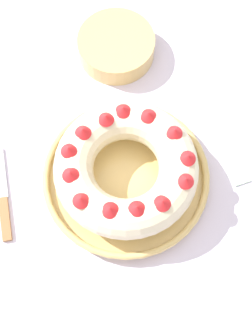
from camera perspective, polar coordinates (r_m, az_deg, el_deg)
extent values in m
plane|color=gray|center=(1.60, 1.06, -11.23)|extent=(8.00, 8.00, 0.00)
cube|color=silver|center=(0.87, 1.94, -3.04)|extent=(1.58, 1.05, 0.03)
cylinder|color=tan|center=(0.85, 0.00, -1.34)|extent=(0.29, 0.29, 0.01)
torus|color=tan|center=(0.83, 0.00, -0.97)|extent=(0.30, 0.30, 0.01)
torus|color=beige|center=(0.80, 0.00, 0.00)|extent=(0.25, 0.25, 0.07)
cone|color=red|center=(0.80, -0.34, 7.15)|extent=(0.04, 0.04, 0.01)
cone|color=red|center=(0.79, -2.47, 6.14)|extent=(0.04, 0.04, 0.01)
cone|color=red|center=(0.78, -5.28, 4.50)|extent=(0.03, 0.03, 0.01)
cone|color=red|center=(0.77, -7.00, 2.23)|extent=(0.04, 0.04, 0.01)
cone|color=red|center=(0.76, -6.81, -0.71)|extent=(0.03, 0.03, 0.01)
cone|color=red|center=(0.74, -5.52, -3.84)|extent=(0.03, 0.03, 0.01)
cone|color=red|center=(0.73, -1.95, -5.06)|extent=(0.03, 0.03, 0.01)
cone|color=red|center=(0.73, 1.35, -4.90)|extent=(0.04, 0.04, 0.01)
cone|color=red|center=(0.74, 4.48, -4.19)|extent=(0.03, 0.03, 0.01)
cone|color=red|center=(0.75, 7.30, -1.47)|extent=(0.04, 0.04, 0.01)
cone|color=red|center=(0.77, 7.54, 1.33)|extent=(0.04, 0.04, 0.01)
cone|color=red|center=(0.78, 5.94, 4.44)|extent=(0.04, 0.04, 0.01)
cone|color=red|center=(0.79, 2.77, 6.53)|extent=(0.04, 0.04, 0.01)
cube|color=#936038|center=(0.86, -14.50, -6.05)|extent=(0.02, 0.08, 0.01)
cube|color=silver|center=(0.89, -15.08, -0.59)|extent=(0.02, 0.10, 0.00)
cylinder|color=tan|center=(0.96, -1.20, 14.61)|extent=(0.15, 0.15, 0.05)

